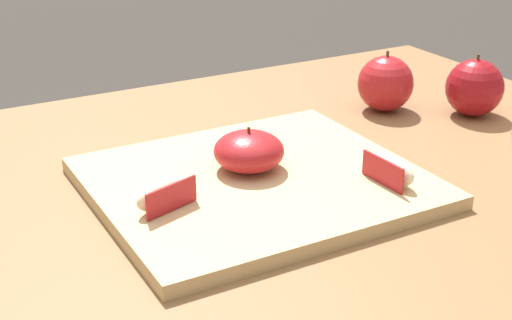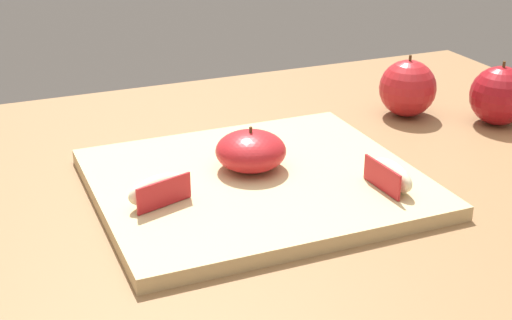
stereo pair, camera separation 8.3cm
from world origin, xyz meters
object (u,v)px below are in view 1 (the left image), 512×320
(apple_wedge_near_knife, at_px, (390,169))
(whole_apple_red_delicious, at_px, (474,88))
(whole_apple_crimson, at_px, (385,84))
(apple_half_skin_up, at_px, (249,151))
(cutting_board, at_px, (256,183))
(apple_wedge_left, at_px, (164,194))

(apple_wedge_near_knife, relative_size, whole_apple_red_delicious, 0.78)
(whole_apple_crimson, bearing_deg, apple_half_skin_up, -157.29)
(apple_half_skin_up, bearing_deg, apple_wedge_near_knife, -41.36)
(cutting_board, bearing_deg, apple_half_skin_up, 83.50)
(apple_wedge_left, relative_size, whole_apple_crimson, 0.81)
(cutting_board, distance_m, apple_wedge_near_knife, 0.15)
(whole_apple_crimson, bearing_deg, apple_wedge_left, -158.22)
(apple_wedge_left, xyz_separation_m, apple_wedge_near_knife, (0.25, -0.06, 0.00))
(cutting_board, height_order, apple_wedge_left, apple_wedge_left)
(apple_half_skin_up, xyz_separation_m, whole_apple_crimson, (0.30, 0.12, 0.00))
(cutting_board, xyz_separation_m, whole_apple_crimson, (0.30, 0.15, 0.03))
(apple_wedge_near_knife, height_order, whole_apple_red_delicious, whole_apple_red_delicious)
(whole_apple_red_delicious, bearing_deg, apple_half_skin_up, -173.58)
(apple_wedge_left, xyz_separation_m, whole_apple_crimson, (0.42, 0.17, 0.01))
(apple_wedge_near_knife, bearing_deg, apple_half_skin_up, 138.64)
(cutting_board, bearing_deg, whole_apple_red_delicious, 9.40)
(apple_wedge_left, bearing_deg, apple_wedge_near_knife, -14.49)
(whole_apple_red_delicious, bearing_deg, cutting_board, -170.60)
(cutting_board, xyz_separation_m, whole_apple_red_delicious, (0.40, 0.07, 0.03))
(cutting_board, xyz_separation_m, apple_wedge_near_knife, (0.12, -0.09, 0.02))
(apple_half_skin_up, bearing_deg, apple_wedge_left, -160.50)
(apple_half_skin_up, height_order, whole_apple_red_delicious, whole_apple_red_delicious)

